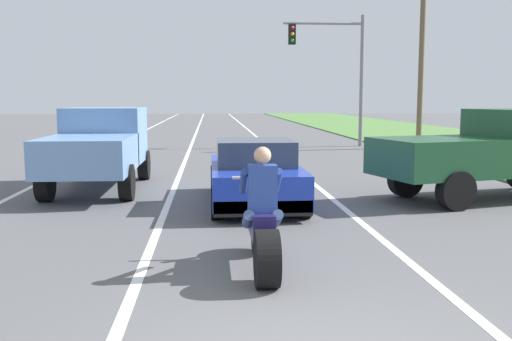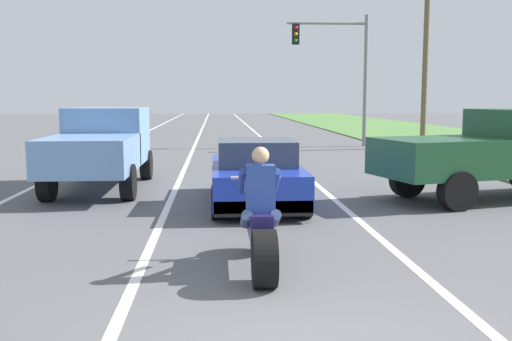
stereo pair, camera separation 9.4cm
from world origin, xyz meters
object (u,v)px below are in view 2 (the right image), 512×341
at_px(motorcycle_with_rider, 260,227).
at_px(pickup_truck_right_shoulder_dark_green, 494,149).
at_px(sports_car_blue, 256,174).
at_px(pickup_truck_left_lane_light_blue, 101,144).
at_px(traffic_light_mast_near, 342,61).
at_px(construction_barrel_nearest, 457,181).

relative_size(motorcycle_with_rider, pickup_truck_right_shoulder_dark_green, 0.43).
xyz_separation_m(sports_car_blue, pickup_truck_left_lane_light_blue, (-3.62, 2.24, 0.48)).
relative_size(traffic_light_mast_near, construction_barrel_nearest, 6.00).
bearing_deg(sports_car_blue, motorcycle_with_rider, -93.20).
height_order(sports_car_blue, pickup_truck_right_shoulder_dark_green, pickup_truck_right_shoulder_dark_green).
height_order(pickup_truck_right_shoulder_dark_green, traffic_light_mast_near, traffic_light_mast_near).
bearing_deg(sports_car_blue, construction_barrel_nearest, -5.85).
height_order(pickup_truck_left_lane_light_blue, traffic_light_mast_near, traffic_light_mast_near).
relative_size(sports_car_blue, construction_barrel_nearest, 4.30).
height_order(motorcycle_with_rider, sports_car_blue, motorcycle_with_rider).
xyz_separation_m(pickup_truck_right_shoulder_dark_green, traffic_light_mast_near, (-0.28, 14.36, 2.83)).
xyz_separation_m(sports_car_blue, traffic_light_mast_near, (4.99, 14.58, 3.31)).
distance_m(motorcycle_with_rider, construction_barrel_nearest, 6.28).
bearing_deg(motorcycle_with_rider, traffic_light_mast_near, 74.86).
relative_size(motorcycle_with_rider, traffic_light_mast_near, 0.37).
bearing_deg(construction_barrel_nearest, sports_car_blue, 174.15).
bearing_deg(pickup_truck_left_lane_light_blue, construction_barrel_nearest, -18.89).
relative_size(pickup_truck_right_shoulder_dark_green, construction_barrel_nearest, 5.14).
height_order(traffic_light_mast_near, construction_barrel_nearest, traffic_light_mast_near).
bearing_deg(construction_barrel_nearest, motorcycle_with_rider, -135.13).
distance_m(motorcycle_with_rider, pickup_truck_right_shoulder_dark_green, 7.53).
height_order(pickup_truck_left_lane_light_blue, construction_barrel_nearest, pickup_truck_left_lane_light_blue).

